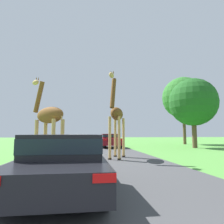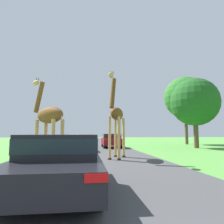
% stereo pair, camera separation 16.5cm
% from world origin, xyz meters
% --- Properties ---
extents(road, '(8.15, 120.00, 0.00)m').
position_xyz_m(road, '(0.00, 30.00, 0.00)').
color(road, '#424244').
rests_on(road, ground).
extents(giraffe_near_road, '(1.38, 2.70, 4.90)m').
position_xyz_m(giraffe_near_road, '(1.56, 12.22, 2.49)').
color(giraffe_near_road, tan).
rests_on(giraffe_near_road, ground).
extents(giraffe_companion, '(2.31, 2.27, 4.76)m').
position_xyz_m(giraffe_companion, '(-2.25, 11.68, 2.26)').
color(giraffe_companion, tan).
rests_on(giraffe_companion, ground).
extents(car_lead_maroon, '(1.99, 4.68, 1.41)m').
position_xyz_m(car_lead_maroon, '(-0.82, 5.96, 0.76)').
color(car_lead_maroon, black).
rests_on(car_lead_maroon, ground).
extents(car_queue_right, '(1.94, 4.68, 1.31)m').
position_xyz_m(car_queue_right, '(-1.37, 27.25, 0.70)').
color(car_queue_right, navy).
rests_on(car_queue_right, ground).
extents(car_queue_left, '(1.78, 4.28, 1.40)m').
position_xyz_m(car_queue_left, '(-0.86, 17.42, 0.75)').
color(car_queue_left, silver).
rests_on(car_queue_left, ground).
extents(car_far_ahead, '(1.93, 4.01, 1.42)m').
position_xyz_m(car_far_ahead, '(2.40, 21.44, 0.77)').
color(car_far_ahead, maroon).
rests_on(car_far_ahead, ground).
extents(tree_left_edge, '(5.77, 5.77, 9.35)m').
position_xyz_m(tree_left_edge, '(13.35, 26.53, 6.44)').
color(tree_left_edge, brown).
rests_on(tree_left_edge, ground).
extents(tree_centre_back, '(4.92, 4.92, 7.15)m').
position_xyz_m(tree_centre_back, '(10.81, 19.68, 4.68)').
color(tree_centre_back, brown).
rests_on(tree_centre_back, ground).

